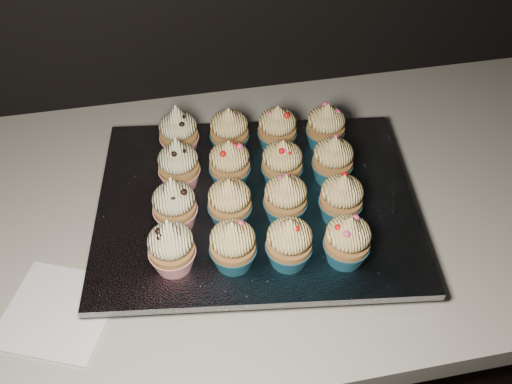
# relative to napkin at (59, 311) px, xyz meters

# --- Properties ---
(cabinet) EXTENTS (2.40, 0.60, 0.86)m
(cabinet) POSITION_rel_napkin_xyz_m (0.17, 0.15, -0.47)
(cabinet) COLOR black
(cabinet) RESTS_ON ground
(worktop) EXTENTS (2.44, 0.64, 0.04)m
(worktop) POSITION_rel_napkin_xyz_m (0.17, 0.15, -0.02)
(worktop) COLOR beige
(worktop) RESTS_ON cabinet
(napkin) EXTENTS (0.18, 0.18, 0.00)m
(napkin) POSITION_rel_napkin_xyz_m (0.00, 0.00, 0.00)
(napkin) COLOR white
(napkin) RESTS_ON worktop
(baking_tray) EXTENTS (0.48, 0.39, 0.02)m
(baking_tray) POSITION_rel_napkin_xyz_m (0.29, 0.12, 0.01)
(baking_tray) COLOR black
(baking_tray) RESTS_ON worktop
(foil_lining) EXTENTS (0.52, 0.43, 0.01)m
(foil_lining) POSITION_rel_napkin_xyz_m (0.29, 0.12, 0.03)
(foil_lining) COLOR silver
(foil_lining) RESTS_ON baking_tray
(cupcake_0) EXTENTS (0.06, 0.06, 0.10)m
(cupcake_0) POSITION_rel_napkin_xyz_m (0.16, 0.02, 0.07)
(cupcake_0) COLOR red
(cupcake_0) RESTS_ON foil_lining
(cupcake_1) EXTENTS (0.06, 0.06, 0.08)m
(cupcake_1) POSITION_rel_napkin_xyz_m (0.24, 0.01, 0.07)
(cupcake_1) COLOR #185873
(cupcake_1) RESTS_ON foil_lining
(cupcake_2) EXTENTS (0.06, 0.06, 0.08)m
(cupcake_2) POSITION_rel_napkin_xyz_m (0.31, 0.00, 0.07)
(cupcake_2) COLOR #185873
(cupcake_2) RESTS_ON foil_lining
(cupcake_3) EXTENTS (0.06, 0.06, 0.08)m
(cupcake_3) POSITION_rel_napkin_xyz_m (0.39, -0.01, 0.07)
(cupcake_3) COLOR #185873
(cupcake_3) RESTS_ON foil_lining
(cupcake_4) EXTENTS (0.06, 0.06, 0.10)m
(cupcake_4) POSITION_rel_napkin_xyz_m (0.17, 0.10, 0.07)
(cupcake_4) COLOR red
(cupcake_4) RESTS_ON foil_lining
(cupcake_5) EXTENTS (0.06, 0.06, 0.08)m
(cupcake_5) POSITION_rel_napkin_xyz_m (0.25, 0.09, 0.07)
(cupcake_5) COLOR #185873
(cupcake_5) RESTS_ON foil_lining
(cupcake_6) EXTENTS (0.06, 0.06, 0.08)m
(cupcake_6) POSITION_rel_napkin_xyz_m (0.33, 0.08, 0.07)
(cupcake_6) COLOR #185873
(cupcake_6) RESTS_ON foil_lining
(cupcake_7) EXTENTS (0.06, 0.06, 0.08)m
(cupcake_7) POSITION_rel_napkin_xyz_m (0.41, 0.07, 0.07)
(cupcake_7) COLOR #185873
(cupcake_7) RESTS_ON foil_lining
(cupcake_8) EXTENTS (0.06, 0.06, 0.10)m
(cupcake_8) POSITION_rel_napkin_xyz_m (0.19, 0.18, 0.07)
(cupcake_8) COLOR red
(cupcake_8) RESTS_ON foil_lining
(cupcake_9) EXTENTS (0.06, 0.06, 0.08)m
(cupcake_9) POSITION_rel_napkin_xyz_m (0.26, 0.17, 0.07)
(cupcake_9) COLOR #185873
(cupcake_9) RESTS_ON foil_lining
(cupcake_10) EXTENTS (0.06, 0.06, 0.08)m
(cupcake_10) POSITION_rel_napkin_xyz_m (0.34, 0.15, 0.07)
(cupcake_10) COLOR #185873
(cupcake_10) RESTS_ON foil_lining
(cupcake_11) EXTENTS (0.06, 0.06, 0.08)m
(cupcake_11) POSITION_rel_napkin_xyz_m (0.42, 0.14, 0.07)
(cupcake_11) COLOR #185873
(cupcake_11) RESTS_ON foil_lining
(cupcake_12) EXTENTS (0.06, 0.06, 0.10)m
(cupcake_12) POSITION_rel_napkin_xyz_m (0.19, 0.25, 0.07)
(cupcake_12) COLOR red
(cupcake_12) RESTS_ON foil_lining
(cupcake_13) EXTENTS (0.06, 0.06, 0.08)m
(cupcake_13) POSITION_rel_napkin_xyz_m (0.27, 0.24, 0.07)
(cupcake_13) COLOR #185873
(cupcake_13) RESTS_ON foil_lining
(cupcake_14) EXTENTS (0.06, 0.06, 0.08)m
(cupcake_14) POSITION_rel_napkin_xyz_m (0.35, 0.23, 0.07)
(cupcake_14) COLOR #185873
(cupcake_14) RESTS_ON foil_lining
(cupcake_15) EXTENTS (0.06, 0.06, 0.08)m
(cupcake_15) POSITION_rel_napkin_xyz_m (0.43, 0.22, 0.07)
(cupcake_15) COLOR #185873
(cupcake_15) RESTS_ON foil_lining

